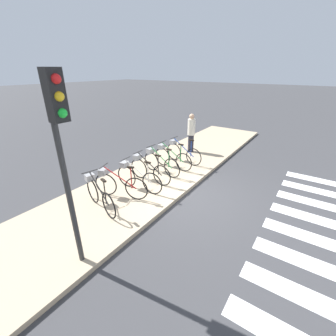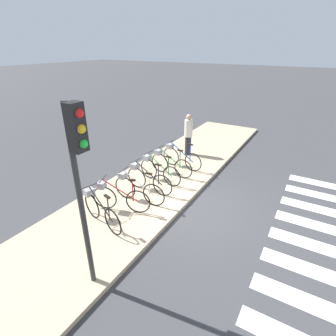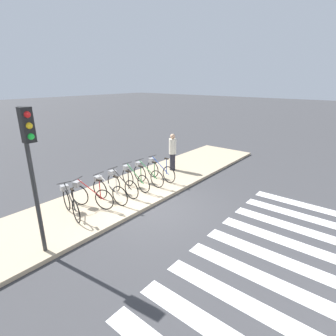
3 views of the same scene
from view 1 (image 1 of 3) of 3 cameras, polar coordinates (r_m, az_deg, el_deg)
ground_plane at (r=7.18m, az=4.26°, el=-6.90°), size 120.00×120.00×0.00m
sidewalk at (r=7.91m, az=-5.18°, el=-3.36°), size 17.48×3.01×0.12m
parked_bicycle_0 at (r=6.41m, az=-17.26°, el=-6.19°), size 0.59×1.66×1.05m
parked_bicycle_1 at (r=6.81m, az=-12.62°, el=-3.80°), size 0.66×1.63×1.05m
parked_bicycle_2 at (r=7.12m, az=-8.01°, el=-2.14°), size 0.46×1.71×1.05m
parked_bicycle_3 at (r=7.63m, az=-5.14°, el=-0.16°), size 0.46×1.71×1.05m
parked_bicycle_4 at (r=8.17m, az=-2.19°, el=1.62°), size 0.46×1.70×1.05m
parked_bicycle_5 at (r=8.64m, az=0.73°, el=2.91°), size 0.46×1.71×1.05m
parked_bicycle_6 at (r=9.19m, az=3.51°, el=4.19°), size 0.46×1.70×1.05m
pedestrian at (r=10.34m, az=5.92°, el=9.05°), size 0.34×0.34×1.74m
traffic_light at (r=3.88m, az=-25.56°, el=6.90°), size 0.24×0.40×3.58m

